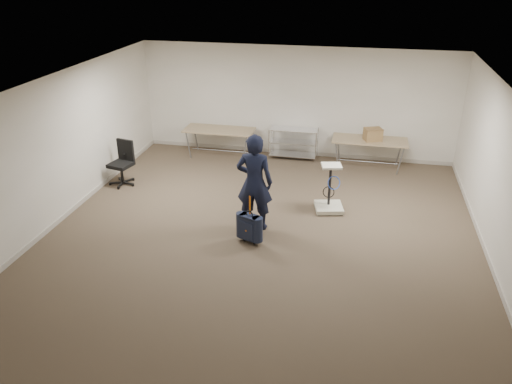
# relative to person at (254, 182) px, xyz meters

# --- Properties ---
(ground) EXTENTS (9.00, 9.00, 0.00)m
(ground) POSITION_rel_person_xyz_m (0.20, -0.42, -0.94)
(ground) COLOR #463A2A
(ground) RESTS_ON ground
(room_shell) EXTENTS (8.00, 9.00, 9.00)m
(room_shell) POSITION_rel_person_xyz_m (0.20, 0.96, -0.89)
(room_shell) COLOR silver
(room_shell) RESTS_ON ground
(folding_table_left) EXTENTS (1.80, 0.75, 0.73)m
(folding_table_left) POSITION_rel_person_xyz_m (-1.70, 3.53, -0.26)
(folding_table_left) COLOR #9D8460
(folding_table_left) RESTS_ON ground
(folding_table_right) EXTENTS (1.80, 0.75, 0.73)m
(folding_table_right) POSITION_rel_person_xyz_m (2.10, 3.53, -0.26)
(folding_table_right) COLOR #9D8460
(folding_table_right) RESTS_ON ground
(wire_shelf) EXTENTS (1.22, 0.47, 0.80)m
(wire_shelf) POSITION_rel_person_xyz_m (0.20, 3.78, -0.50)
(wire_shelf) COLOR silver
(wire_shelf) RESTS_ON ground
(person) EXTENTS (0.69, 0.46, 1.89)m
(person) POSITION_rel_person_xyz_m (0.00, 0.00, 0.00)
(person) COLOR black
(person) RESTS_ON ground
(suitcase) EXTENTS (0.39, 0.31, 0.94)m
(suitcase) POSITION_rel_person_xyz_m (0.04, -0.60, -0.62)
(suitcase) COLOR black
(suitcase) RESTS_ON ground
(office_chair) EXTENTS (0.61, 0.61, 1.01)m
(office_chair) POSITION_rel_person_xyz_m (-3.38, 1.36, -0.64)
(office_chair) COLOR black
(office_chair) RESTS_ON ground
(equipment_cart) EXTENTS (0.66, 0.66, 1.01)m
(equipment_cart) POSITION_rel_person_xyz_m (1.35, 1.00, -0.68)
(equipment_cart) COLOR silver
(equipment_cart) RESTS_ON ground
(cardboard_box) EXTENTS (0.48, 0.42, 0.30)m
(cardboard_box) POSITION_rel_person_xyz_m (2.15, 3.49, -0.06)
(cardboard_box) COLOR olive
(cardboard_box) RESTS_ON folding_table_right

